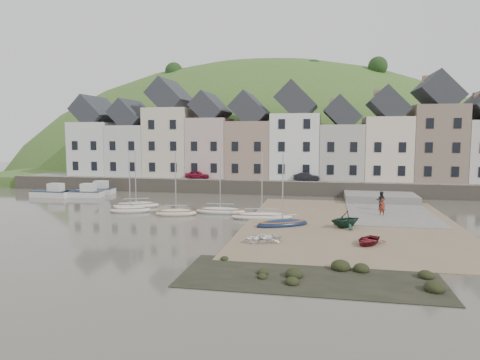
% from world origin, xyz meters
% --- Properties ---
extents(ground, '(160.00, 160.00, 0.00)m').
position_xyz_m(ground, '(0.00, 0.00, 0.00)').
color(ground, '#4A463A').
rests_on(ground, ground).
extents(quay_land, '(90.00, 30.00, 1.50)m').
position_xyz_m(quay_land, '(0.00, 32.00, 0.75)').
color(quay_land, '#3C5A24').
rests_on(quay_land, ground).
extents(quay_street, '(70.00, 7.00, 0.10)m').
position_xyz_m(quay_street, '(0.00, 20.50, 1.55)').
color(quay_street, slate).
rests_on(quay_street, quay_land).
extents(seawall, '(70.00, 1.20, 1.80)m').
position_xyz_m(seawall, '(0.00, 17.00, 0.90)').
color(seawall, slate).
rests_on(seawall, ground).
extents(beach, '(18.00, 26.00, 0.06)m').
position_xyz_m(beach, '(11.00, 0.00, 0.03)').
color(beach, '#766448').
rests_on(beach, ground).
extents(slipway, '(8.00, 18.00, 0.12)m').
position_xyz_m(slipway, '(15.00, 8.00, 0.06)').
color(slipway, slate).
rests_on(slipway, ground).
extents(hillside, '(134.40, 84.00, 84.00)m').
position_xyz_m(hillside, '(-5.00, 60.00, -17.99)').
color(hillside, '#3C5A24').
rests_on(hillside, ground).
extents(townhouse_terrace, '(61.05, 8.00, 13.93)m').
position_xyz_m(townhouse_terrace, '(1.76, 24.00, 7.32)').
color(townhouse_terrace, silver).
rests_on(townhouse_terrace, quay_land).
extents(sailboat_0, '(5.03, 3.33, 6.32)m').
position_xyz_m(sailboat_0, '(-10.97, 4.50, 0.26)').
color(sailboat_0, silver).
rests_on(sailboat_0, ground).
extents(sailboat_1, '(4.31, 2.75, 6.32)m').
position_xyz_m(sailboat_1, '(-10.34, 1.76, 0.27)').
color(sailboat_1, silver).
rests_on(sailboat_1, ground).
extents(sailboat_2, '(4.21, 2.47, 6.32)m').
position_xyz_m(sailboat_2, '(-5.29, 1.05, 0.27)').
color(sailboat_2, beige).
rests_on(sailboat_2, ground).
extents(sailboat_3, '(5.03, 1.69, 6.32)m').
position_xyz_m(sailboat_3, '(-1.35, 2.84, 0.26)').
color(sailboat_3, silver).
rests_on(sailboat_3, ground).
extents(sailboat_4, '(5.81, 2.41, 6.32)m').
position_xyz_m(sailboat_4, '(3.07, 0.82, 0.26)').
color(sailboat_4, silver).
rests_on(sailboat_4, ground).
extents(sailboat_5, '(4.79, 3.59, 6.32)m').
position_xyz_m(sailboat_5, '(5.25, -2.17, 0.26)').
color(sailboat_5, '#121E39').
rests_on(sailboat_5, ground).
extents(motorboat_0, '(4.87, 2.15, 1.70)m').
position_xyz_m(motorboat_0, '(-20.48, 10.47, 0.58)').
color(motorboat_0, silver).
rests_on(motorboat_0, ground).
extents(motorboat_1, '(4.94, 1.88, 1.70)m').
position_xyz_m(motorboat_1, '(-24.56, 9.80, 0.58)').
color(motorboat_1, silver).
rests_on(motorboat_1, ground).
extents(motorboat_2, '(4.79, 2.07, 1.70)m').
position_xyz_m(motorboat_2, '(-20.49, 13.55, 0.58)').
color(motorboat_2, silver).
rests_on(motorboat_2, ground).
extents(rowboat_white, '(3.40, 3.16, 0.57)m').
position_xyz_m(rowboat_white, '(4.34, -7.98, 0.35)').
color(rowboat_white, white).
rests_on(rowboat_white, beach).
extents(rowboat_green, '(3.59, 3.49, 1.44)m').
position_xyz_m(rowboat_green, '(10.41, -1.87, 0.78)').
color(rowboat_green, '#163326').
rests_on(rowboat_green, beach).
extents(rowboat_red, '(2.92, 3.29, 0.56)m').
position_xyz_m(rowboat_red, '(11.77, -7.17, 0.34)').
color(rowboat_red, maroon).
rests_on(rowboat_red, beach).
extents(person_red, '(0.59, 0.40, 1.58)m').
position_xyz_m(person_red, '(14.04, 4.21, 0.91)').
color(person_red, maroon).
rests_on(person_red, slipway).
extents(person_dark, '(1.08, 0.94, 1.89)m').
position_xyz_m(person_dark, '(14.29, 7.24, 1.07)').
color(person_dark, '#232227').
rests_on(person_dark, slipway).
extents(car_left, '(3.41, 1.61, 1.13)m').
position_xyz_m(car_left, '(-8.70, 19.50, 2.16)').
color(car_left, maroon).
rests_on(car_left, quay_street).
extents(car_right, '(3.46, 1.34, 1.12)m').
position_xyz_m(car_right, '(6.30, 19.50, 2.16)').
color(car_right, black).
rests_on(car_right, quay_street).
extents(shore_rocks, '(14.00, 6.00, 0.72)m').
position_xyz_m(shore_rocks, '(8.99, -14.80, 0.10)').
color(shore_rocks, black).
rests_on(shore_rocks, ground).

